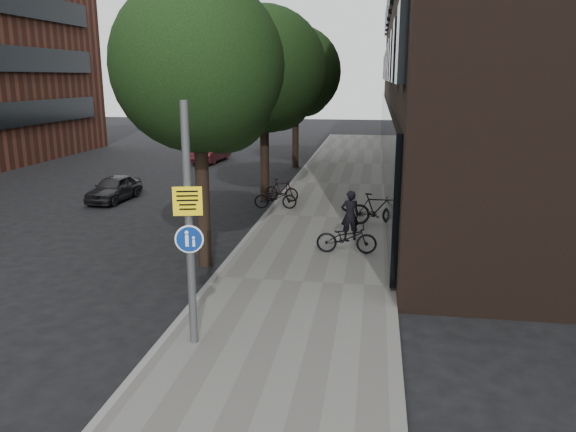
% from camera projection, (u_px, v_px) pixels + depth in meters
% --- Properties ---
extents(ground, '(120.00, 120.00, 0.00)m').
position_uv_depth(ground, '(267.00, 347.00, 10.68)').
color(ground, black).
rests_on(ground, ground).
extents(sidewalk, '(4.50, 60.00, 0.12)m').
position_uv_depth(sidewalk, '(327.00, 218.00, 20.22)').
color(sidewalk, '#605E59').
rests_on(sidewalk, ground).
extents(curb_edge, '(0.15, 60.00, 0.13)m').
position_uv_depth(curb_edge, '(265.00, 216.00, 20.55)').
color(curb_edge, slate).
rests_on(curb_edge, ground).
extents(street_tree_near, '(4.40, 4.40, 7.50)m').
position_uv_depth(street_tree_near, '(203.00, 73.00, 14.28)').
color(street_tree_near, black).
rests_on(street_tree_near, ground).
extents(street_tree_mid, '(5.00, 5.00, 7.80)m').
position_uv_depth(street_tree_mid, '(266.00, 74.00, 22.43)').
color(street_tree_mid, black).
rests_on(street_tree_mid, ground).
extents(street_tree_far, '(5.00, 5.00, 7.80)m').
position_uv_depth(street_tree_far, '(297.00, 75.00, 31.07)').
color(street_tree_far, black).
rests_on(street_tree_far, ground).
extents(signpost, '(0.51, 0.15, 4.50)m').
position_uv_depth(signpost, '(189.00, 226.00, 10.12)').
color(signpost, '#595B5E').
rests_on(signpost, sidewalk).
extents(pedestrian, '(0.63, 0.48, 1.55)m').
position_uv_depth(pedestrian, '(350.00, 215.00, 17.17)').
color(pedestrian, black).
rests_on(pedestrian, sidewalk).
extents(parked_bike_facade_near, '(1.73, 0.65, 0.90)m').
position_uv_depth(parked_bike_facade_near, '(347.00, 238.00, 15.94)').
color(parked_bike_facade_near, black).
rests_on(parked_bike_facade_near, sidewalk).
extents(parked_bike_facade_far, '(1.84, 0.58, 1.10)m').
position_uv_depth(parked_bike_facade_far, '(376.00, 209.00, 18.93)').
color(parked_bike_facade_far, black).
rests_on(parked_bike_facade_far, sidewalk).
extents(parked_bike_curb_near, '(1.66, 0.72, 0.85)m').
position_uv_depth(parked_bike_curb_near, '(275.00, 198.00, 21.37)').
color(parked_bike_curb_near, black).
rests_on(parked_bike_curb_near, sidewalk).
extents(parked_bike_curb_far, '(1.54, 0.82, 0.89)m').
position_uv_depth(parked_bike_curb_far, '(282.00, 190.00, 22.73)').
color(parked_bike_curb_far, black).
rests_on(parked_bike_curb_far, sidewalk).
extents(parked_car_near, '(1.45, 3.18, 1.06)m').
position_uv_depth(parked_car_near, '(114.00, 188.00, 23.25)').
color(parked_car_near, '#232325').
rests_on(parked_car_near, ground).
extents(parked_car_mid, '(1.62, 3.86, 1.24)m').
position_uv_depth(parked_car_mid, '(211.00, 152.00, 33.97)').
color(parked_car_mid, '#591920').
rests_on(parked_car_mid, ground).
extents(parked_car_far, '(2.35, 4.60, 1.28)m').
position_uv_depth(parked_car_far, '(217.00, 139.00, 41.02)').
color(parked_car_far, '#1B2532').
rests_on(parked_car_far, ground).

